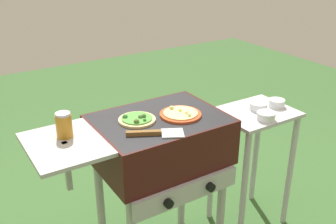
# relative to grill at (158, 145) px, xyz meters

# --- Properties ---
(grill) EXTENTS (0.96, 0.53, 0.90)m
(grill) POSITION_rel_grill_xyz_m (0.00, 0.00, 0.00)
(grill) COLOR #38110F
(grill) RESTS_ON ground_plane
(pizza_veggie) EXTENTS (0.18, 0.18, 0.04)m
(pizza_veggie) POSITION_rel_grill_xyz_m (-0.10, 0.03, 0.15)
(pizza_veggie) COLOR #E0C17F
(pizza_veggie) RESTS_ON grill
(pizza_cheese) EXTENTS (0.21, 0.21, 0.03)m
(pizza_cheese) POSITION_rel_grill_xyz_m (0.12, -0.03, 0.15)
(pizza_cheese) COLOR #C64723
(pizza_cheese) RESTS_ON grill
(sauce_jar) EXTENTS (0.07, 0.07, 0.12)m
(sauce_jar) POSITION_rel_grill_xyz_m (-0.44, 0.06, 0.20)
(sauce_jar) COLOR #B77A1E
(sauce_jar) RESTS_ON grill
(spatula) EXTENTS (0.26, 0.17, 0.02)m
(spatula) POSITION_rel_grill_xyz_m (-0.09, -0.14, 0.15)
(spatula) COLOR #B7BABF
(spatula) RESTS_ON grill
(prep_table) EXTENTS (0.44, 0.36, 0.78)m
(prep_table) POSITION_rel_grill_xyz_m (0.67, 0.00, -0.20)
(prep_table) COLOR #B2B2B7
(prep_table) RESTS_ON ground_plane
(topping_bowl_near) EXTENTS (0.10, 0.10, 0.04)m
(topping_bowl_near) POSITION_rel_grill_xyz_m (0.70, 0.01, 0.05)
(topping_bowl_near) COLOR silver
(topping_bowl_near) RESTS_ON prep_table
(topping_bowl_far) EXTENTS (0.10, 0.10, 0.04)m
(topping_bowl_far) POSITION_rel_grill_xyz_m (0.63, -0.11, 0.05)
(topping_bowl_far) COLOR silver
(topping_bowl_far) RESTS_ON prep_table
(topping_bowl_middle) EXTENTS (0.10, 0.10, 0.04)m
(topping_bowl_middle) POSITION_rel_grill_xyz_m (0.82, -0.01, 0.05)
(topping_bowl_middle) COLOR silver
(topping_bowl_middle) RESTS_ON prep_table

